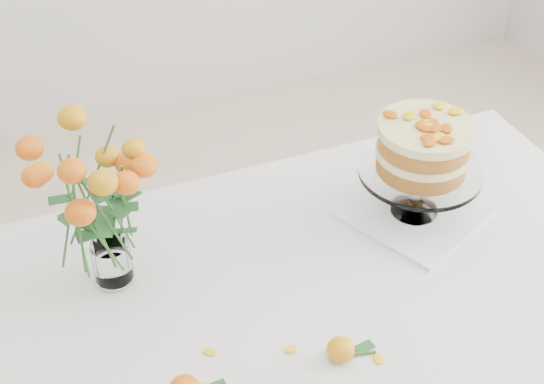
{
  "coord_description": "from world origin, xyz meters",
  "views": [
    {
      "loc": [
        -0.49,
        -0.93,
        1.85
      ],
      "look_at": [
        -0.05,
        0.18,
        0.9
      ],
      "focal_mm": 50.0,
      "sensor_mm": 36.0,
      "label": 1
    }
  ],
  "objects": [
    {
      "name": "table",
      "position": [
        0.0,
        0.0,
        0.67
      ],
      "size": [
        1.43,
        0.93,
        0.76
      ],
      "color": "tan",
      "rests_on": "ground"
    },
    {
      "name": "napkin",
      "position": [
        0.29,
        0.16,
        0.76
      ],
      "size": [
        0.36,
        0.36,
        0.01
      ],
      "primitive_type": "cube",
      "rotation": [
        0.0,
        0.0,
        0.44
      ],
      "color": "white",
      "rests_on": "table"
    },
    {
      "name": "cake_stand",
      "position": [
        0.29,
        0.16,
        0.93
      ],
      "size": [
        0.27,
        0.27,
        0.24
      ],
      "rotation": [
        0.0,
        0.0,
        -0.3
      ],
      "color": "white",
      "rests_on": "napkin"
    },
    {
      "name": "rose_vase",
      "position": [
        -0.38,
        0.2,
        0.98
      ],
      "size": [
        0.29,
        0.29,
        0.39
      ],
      "rotation": [
        0.0,
        0.0,
        0.16
      ],
      "color": "white",
      "rests_on": "table"
    },
    {
      "name": "loose_rose_near",
      "position": [
        -0.04,
        -0.15,
        0.78
      ],
      "size": [
        0.09,
        0.05,
        0.04
      ],
      "rotation": [
        0.0,
        0.0,
        -0.24
      ],
      "color": "orange",
      "rests_on": "table"
    },
    {
      "name": "stray_petal_a",
      "position": [
        -0.12,
        -0.1,
        0.76
      ],
      "size": [
        0.03,
        0.02,
        0.0
      ],
      "primitive_type": "ellipsoid",
      "color": "yellow",
      "rests_on": "table"
    },
    {
      "name": "stray_petal_b",
      "position": [
        -0.02,
        -0.14,
        0.76
      ],
      "size": [
        0.03,
        0.02,
        0.0
      ],
      "primitive_type": "ellipsoid",
      "color": "yellow",
      "rests_on": "table"
    },
    {
      "name": "stray_petal_c",
      "position": [
        0.02,
        -0.18,
        0.76
      ],
      "size": [
        0.03,
        0.02,
        0.0
      ],
      "primitive_type": "ellipsoid",
      "color": "yellow",
      "rests_on": "table"
    },
    {
      "name": "stray_petal_d",
      "position": [
        -0.26,
        -0.05,
        0.76
      ],
      "size": [
        0.03,
        0.02,
        0.0
      ],
      "primitive_type": "ellipsoid",
      "color": "yellow",
      "rests_on": "table"
    }
  ]
}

